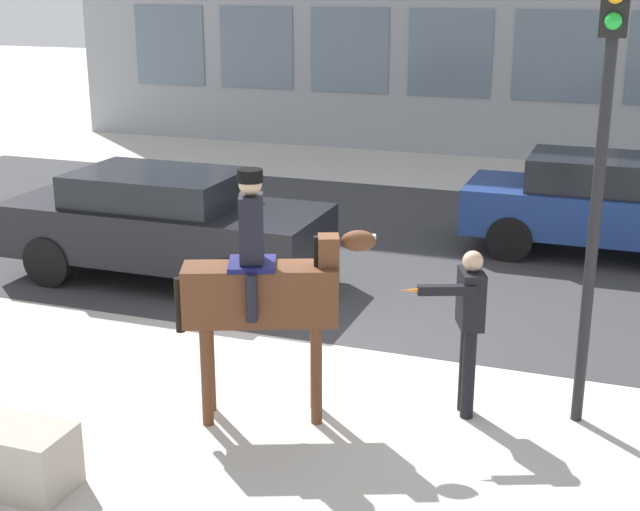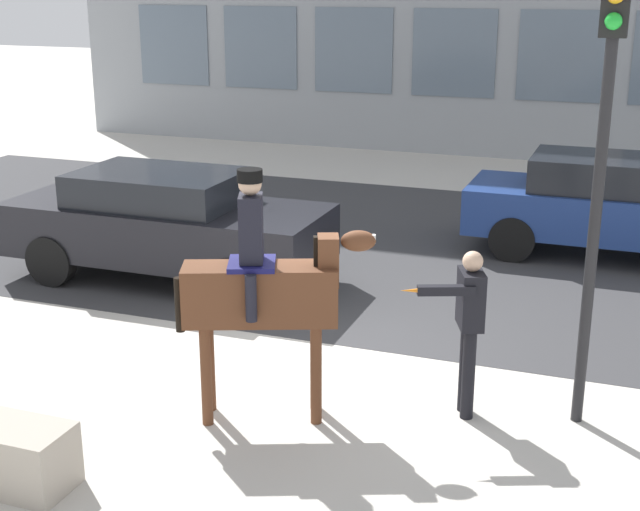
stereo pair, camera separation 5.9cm
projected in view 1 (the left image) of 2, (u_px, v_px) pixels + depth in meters
ground_plane at (316, 360)px, 10.27m from camera, size 80.00×80.00×0.00m
road_surface at (416, 248)px, 14.53m from camera, size 23.16×8.50×0.01m
mounted_horse_lead at (264, 289)px, 8.56m from camera, size 1.84×0.98×2.53m
pedestrian_bystander at (468, 320)px, 8.71m from camera, size 0.78×0.68×1.72m
street_car_near_lane at (164, 223)px, 12.80m from camera, size 4.63×1.88×1.59m
street_car_far_lane at (602, 204)px, 13.93m from camera, size 4.25×1.78×1.59m
traffic_light at (604, 125)px, 8.01m from camera, size 0.24×0.29×4.44m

